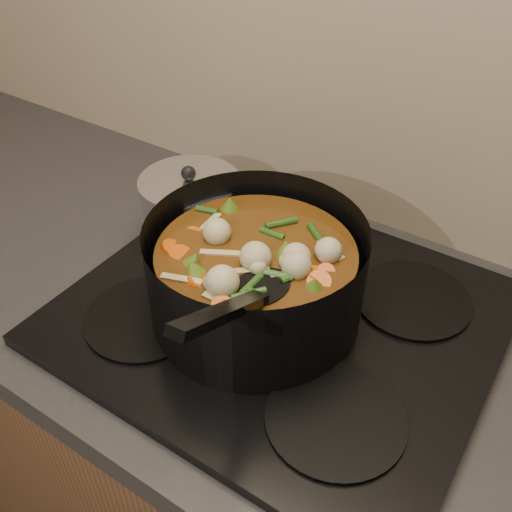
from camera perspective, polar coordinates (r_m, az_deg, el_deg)
The scene contains 4 objects.
counter at distance 1.25m, azimuth 1.86°, elevation -21.01°, with size 2.64×0.64×0.91m.
stovetop at distance 0.88m, azimuth 2.49°, elevation -5.77°, with size 0.62×0.54×0.03m.
stockpot at distance 0.82m, azimuth 0.01°, elevation -2.01°, with size 0.33×0.43×0.23m.
saucepan at distance 0.99m, azimuth -6.48°, elevation 4.77°, with size 0.17×0.17×0.14m.
Camera 1 is at (0.31, 1.39, 1.54)m, focal length 40.00 mm.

